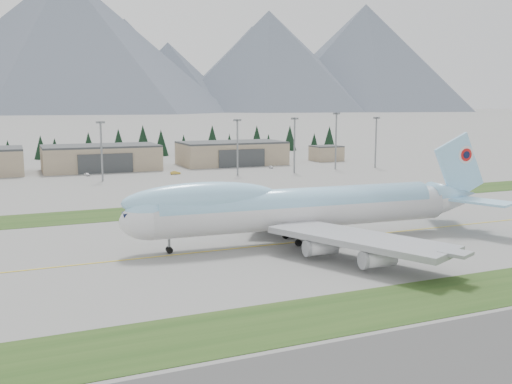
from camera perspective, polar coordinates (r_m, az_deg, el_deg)
name	(u,v)px	position (r m, az deg, el deg)	size (l,w,h in m)	color
ground	(284,244)	(115.59, 2.82, -5.17)	(7000.00, 7000.00, 0.00)	slate
grass_strip_near	(401,303)	(84.45, 14.31, -10.72)	(400.00, 14.00, 0.08)	#224117
grass_strip_far	(213,207)	(156.45, -4.37, -1.53)	(400.00, 18.00, 0.08)	#224117
taxiway_line_main	(284,244)	(115.59, 2.82, -5.17)	(400.00, 0.40, 0.02)	yellow
boeing_747_freighter	(301,207)	(115.95, 4.48, -1.53)	(82.27, 71.08, 21.72)	silver
hangar_center	(101,158)	(254.15, -15.24, 3.35)	(48.00, 26.60, 10.80)	tan
hangar_right	(232,153)	(268.83, -2.44, 3.92)	(48.00, 26.60, 10.80)	tan
control_shed	(326,153)	(288.61, 7.05, 3.87)	(14.00, 12.00, 7.60)	tan
floodlight_masts	(222,135)	(225.21, -3.44, 5.69)	(192.46, 8.08, 24.51)	gray
service_vehicle_a	(87,176)	(234.84, -16.53, 1.56)	(1.44, 3.56, 1.21)	white
service_vehicle_b	(175,174)	(232.46, -8.06, 1.76)	(1.46, 4.15, 1.37)	gold
service_vehicle_c	(271,168)	(252.60, 1.52, 2.39)	(1.48, 3.65, 1.06)	silver
conifer_belt	(104,143)	(316.54, -14.95, 4.72)	(279.02, 15.38, 16.95)	black
mountain_ridge_front	(27,48)	(2304.62, -21.96, 13.21)	(4236.50, 1248.18, 510.91)	#46515E
mountain_ridge_rear	(39,58)	(3012.28, -20.89, 12.39)	(4511.03, 1023.16, 511.58)	#46515E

